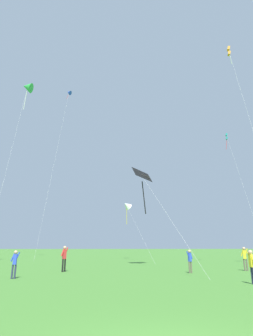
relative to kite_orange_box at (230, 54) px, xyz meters
name	(u,v)px	position (x,y,z in m)	size (l,w,h in m)	color
kite_orange_box	(230,54)	(0.00, 0.00, 0.00)	(0.89, 6.50, 23.25)	orange
kite_white_distant	(127,205)	(-10.33, 15.89, -14.57)	(3.17, 11.60, 8.43)	white
kite_green_small	(27,87)	(-28.12, 19.70, 7.23)	(1.98, 11.61, 30.59)	green
kite_teal_box	(227,138)	(8.31, 20.17, -1.49)	(2.15, 11.53, 21.76)	teal
kite_black_large	(143,183)	(-9.61, 2.15, -14.28)	(3.42, 11.87, 9.69)	black
kite_blue_delta	(69,93)	(-20.74, 20.27, 6.70)	(1.87, 9.89, 29.62)	blue
person_child_small	(15,262)	(-18.47, -7.30, -21.31)	(0.51, 0.21, 1.56)	#2D3351
person_foreground_watcher	(64,256)	(-16.27, -3.00, -21.15)	(0.51, 0.44, 1.82)	black
person_with_spool	(190,259)	(-7.27, -4.63, -21.31)	(0.49, 0.26, 1.56)	#665B4C
person_near_tree	(252,264)	(-5.89, -10.57, -21.28)	(0.22, 0.52, 1.61)	#2D3351
person_in_blue_jacket	(245,256)	(-2.50, -3.12, -21.20)	(0.55, 0.31, 1.75)	#665B4C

